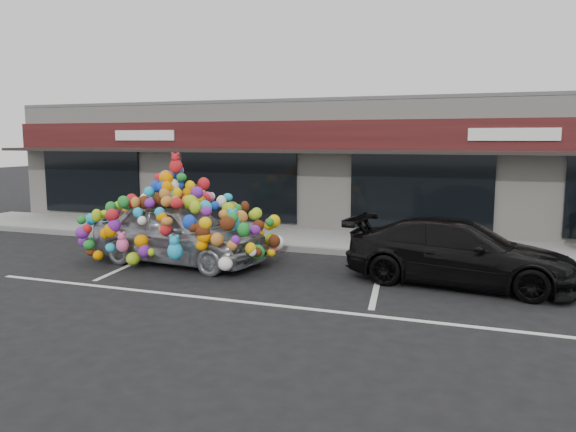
% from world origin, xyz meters
% --- Properties ---
extents(ground, '(90.00, 90.00, 0.00)m').
position_xyz_m(ground, '(0.00, 0.00, 0.00)').
color(ground, black).
rests_on(ground, ground).
extents(shop_building, '(24.00, 7.20, 4.31)m').
position_xyz_m(shop_building, '(0.00, 8.44, 2.16)').
color(shop_building, beige).
rests_on(shop_building, ground).
extents(sidewalk, '(26.00, 3.00, 0.15)m').
position_xyz_m(sidewalk, '(0.00, 4.00, 0.07)').
color(sidewalk, gray).
rests_on(sidewalk, ground).
extents(kerb, '(26.00, 0.18, 0.16)m').
position_xyz_m(kerb, '(0.00, 2.50, 0.07)').
color(kerb, slate).
rests_on(kerb, ground).
extents(parking_stripe_left, '(0.73, 4.37, 0.01)m').
position_xyz_m(parking_stripe_left, '(-3.20, 0.20, 0.00)').
color(parking_stripe_left, silver).
rests_on(parking_stripe_left, ground).
extents(parking_stripe_mid, '(0.73, 4.37, 0.01)m').
position_xyz_m(parking_stripe_mid, '(2.80, 0.20, 0.00)').
color(parking_stripe_mid, silver).
rests_on(parking_stripe_mid, ground).
extents(lane_line, '(14.00, 0.12, 0.01)m').
position_xyz_m(lane_line, '(2.00, -2.30, 0.00)').
color(lane_line, silver).
rests_on(lane_line, ground).
extents(toy_car, '(3.20, 4.90, 2.75)m').
position_xyz_m(toy_car, '(-2.10, 0.19, 0.93)').
color(toy_car, '#B2B9BE').
rests_on(toy_car, ground).
extents(black_sedan, '(2.44, 4.87, 1.36)m').
position_xyz_m(black_sedan, '(4.44, 0.45, 0.68)').
color(black_sedan, black).
rests_on(black_sedan, ground).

